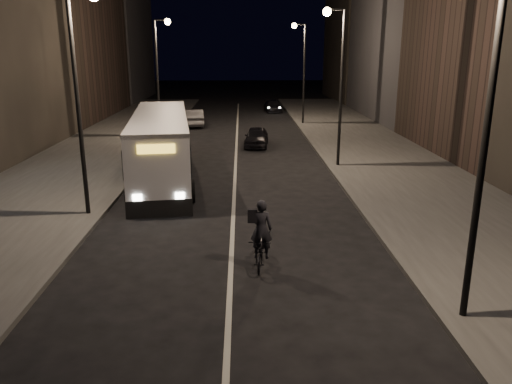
{
  "coord_description": "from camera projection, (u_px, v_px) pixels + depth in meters",
  "views": [
    {
      "loc": [
        0.35,
        -14.48,
        6.27
      ],
      "look_at": [
        0.83,
        2.08,
        1.5
      ],
      "focal_mm": 35.0,
      "sensor_mm": 36.0,
      "label": 1
    }
  ],
  "objects": [
    {
      "name": "streetlight_left_near",
      "position": [
        82.0,
        75.0,
        17.84
      ],
      "size": [
        1.2,
        0.44,
        8.12
      ],
      "color": "black",
      "rests_on": "sidewalk_left"
    },
    {
      "name": "streetlight_right_mid",
      "position": [
        337.0,
        67.0,
        25.82
      ],
      "size": [
        1.2,
        0.44,
        8.12
      ],
      "color": "black",
      "rests_on": "sidewalk_right"
    },
    {
      "name": "sidewalk_right",
      "position": [
        380.0,
        158.0,
        29.29
      ],
      "size": [
        7.0,
        70.0,
        0.16
      ],
      "primitive_type": "cube",
      "color": "#343431",
      "rests_on": "ground"
    },
    {
      "name": "cyclist_on_bicycle",
      "position": [
        261.0,
        245.0,
        14.7
      ],
      "size": [
        0.82,
        1.91,
        2.14
      ],
      "rotation": [
        0.0,
        0.0,
        -0.09
      ],
      "color": "black",
      "rests_on": "ground"
    },
    {
      "name": "ground",
      "position": [
        231.0,
        256.0,
        15.63
      ],
      "size": [
        180.0,
        180.0,
        0.0
      ],
      "primitive_type": "plane",
      "color": "black",
      "rests_on": "ground"
    },
    {
      "name": "streetlight_right_near",
      "position": [
        479.0,
        94.0,
        10.45
      ],
      "size": [
        1.2,
        0.44,
        8.12
      ],
      "color": "black",
      "rests_on": "sidewalk_right"
    },
    {
      "name": "city_bus",
      "position": [
        161.0,
        144.0,
        24.41
      ],
      "size": [
        4.05,
        12.2,
        3.23
      ],
      "rotation": [
        0.0,
        0.0,
        0.13
      ],
      "color": "silver",
      "rests_on": "ground"
    },
    {
      "name": "sidewalk_left",
      "position": [
        89.0,
        160.0,
        28.82
      ],
      "size": [
        7.0,
        70.0,
        0.16
      ],
      "primitive_type": "cube",
      "color": "#343431",
      "rests_on": "ground"
    },
    {
      "name": "car_near",
      "position": [
        256.0,
        137.0,
        33.08
      ],
      "size": [
        1.8,
        3.82,
        1.26
      ],
      "primitive_type": "imported",
      "rotation": [
        0.0,
        0.0,
        -0.08
      ],
      "color": "black",
      "rests_on": "ground"
    },
    {
      "name": "car_mid",
      "position": [
        194.0,
        118.0,
        41.74
      ],
      "size": [
        1.94,
        4.37,
        1.4
      ],
      "primitive_type": "imported",
      "rotation": [
        0.0,
        0.0,
        3.25
      ],
      "color": "#3B3B3D",
      "rests_on": "ground"
    },
    {
      "name": "streetlight_left_far",
      "position": [
        160.0,
        62.0,
        35.13
      ],
      "size": [
        1.2,
        0.44,
        8.12
      ],
      "color": "black",
      "rests_on": "sidewalk_left"
    },
    {
      "name": "car_far",
      "position": [
        273.0,
        106.0,
        51.28
      ],
      "size": [
        1.86,
        3.99,
        1.13
      ],
      "primitive_type": "imported",
      "rotation": [
        0.0,
        0.0,
        0.07
      ],
      "color": "black",
      "rests_on": "ground"
    },
    {
      "name": "streetlight_right_far",
      "position": [
        301.0,
        60.0,
        41.19
      ],
      "size": [
        1.2,
        0.44,
        8.12
      ],
      "color": "black",
      "rests_on": "sidewalk_right"
    }
  ]
}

